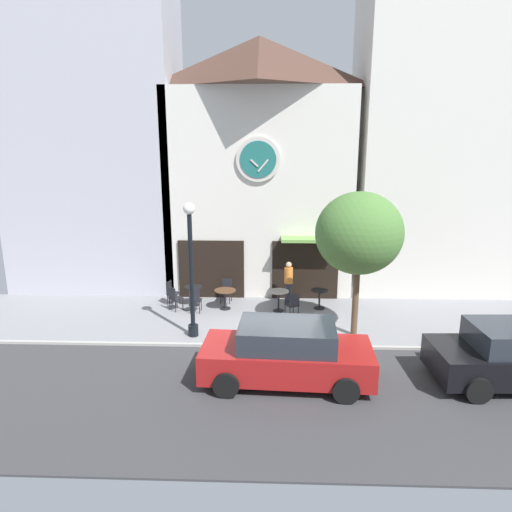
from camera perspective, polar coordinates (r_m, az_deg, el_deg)
name	(u,v)px	position (r m, az deg, el deg)	size (l,w,h in m)	color
ground_plane	(281,355)	(13.46, 3.15, -12.38)	(25.19, 10.18, 0.13)	gray
clock_building	(259,165)	(18.55, 0.42, 11.38)	(7.36, 4.12, 9.92)	silver
neighbor_building_left	(92,107)	(20.37, -19.91, 17.17)	(6.82, 3.61, 14.77)	#B2B2BC
neighbor_building_right	(434,137)	(20.28, 21.51, 13.80)	(6.18, 4.07, 12.47)	silver
street_lamp	(191,270)	(14.07, -8.15, -1.81)	(0.36, 0.36, 4.25)	black
street_tree	(359,234)	(14.07, 12.85, 2.76)	(2.66, 2.40, 4.57)	brown
cafe_table_center	(194,292)	(17.26, -7.85, -4.54)	(0.68, 0.68, 0.74)	black
cafe_table_leftmost	(225,295)	(16.76, -3.92, -4.89)	(0.79, 0.79, 0.73)	black
cafe_table_rightmost	(279,296)	(16.52, 2.86, -5.11)	(0.74, 0.74, 0.77)	black
cafe_table_center_left	(319,296)	(16.94, 7.99, -5.02)	(0.64, 0.64, 0.72)	black
cafe_chair_right_end	(174,297)	(16.83, -10.27, -5.07)	(0.56, 0.56, 0.90)	black
cafe_chair_near_tree	(293,303)	(15.94, 4.68, -5.98)	(0.54, 0.54, 0.90)	black
cafe_chair_facing_wall	(195,299)	(16.48, -7.68, -5.38)	(0.41, 0.41, 0.90)	black
cafe_chair_facing_street	(227,289)	(17.52, -3.73, -4.11)	(0.46, 0.46, 0.90)	black
cafe_chair_mid_row	(171,291)	(17.49, -10.60, -4.35)	(0.49, 0.49, 0.90)	black
pedestrian_orange	(288,283)	(17.14, 4.10, -3.36)	(0.34, 0.34, 1.67)	#2D2D38
parked_car_red	(287,353)	(11.79, 3.88, -12.14)	(4.39, 2.20, 1.55)	maroon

